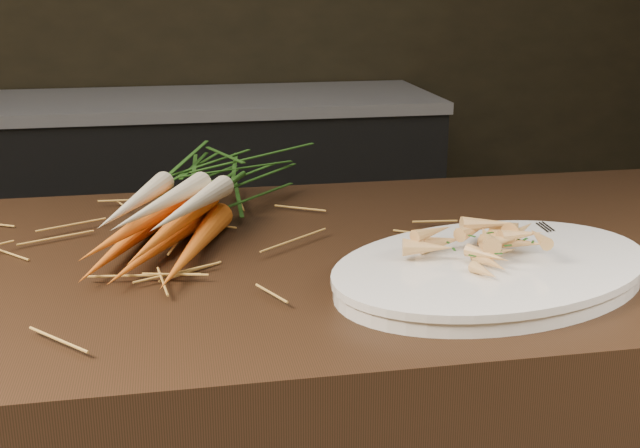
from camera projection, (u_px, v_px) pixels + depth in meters
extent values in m
cube|color=black|center=(185.00, 216.00, 2.96)|extent=(1.80, 0.60, 0.80)
cube|color=#99999E|center=(179.00, 103.00, 2.84)|extent=(1.82, 0.62, 0.04)
cone|color=#C35219|center=(127.00, 242.00, 1.05)|extent=(0.13, 0.29, 0.04)
cone|color=#C35219|center=(160.00, 245.00, 1.04)|extent=(0.15, 0.28, 0.04)
cone|color=#C35219|center=(194.00, 247.00, 1.03)|extent=(0.12, 0.29, 0.04)
cone|color=#C35219|center=(139.00, 224.00, 1.03)|extent=(0.16, 0.28, 0.04)
cone|color=#C35219|center=(172.00, 226.00, 1.02)|extent=(0.14, 0.29, 0.04)
cone|color=beige|center=(135.00, 202.00, 1.04)|extent=(0.11, 0.27, 0.04)
cone|color=beige|center=(161.00, 204.00, 1.02)|extent=(0.14, 0.26, 0.04)
cone|color=beige|center=(191.00, 206.00, 1.03)|extent=(0.13, 0.26, 0.05)
ellipsoid|color=#305C1C|center=(222.00, 175.00, 1.27)|extent=(0.26, 0.30, 0.09)
cube|color=silver|center=(591.00, 246.00, 1.02)|extent=(0.02, 0.16, 0.00)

